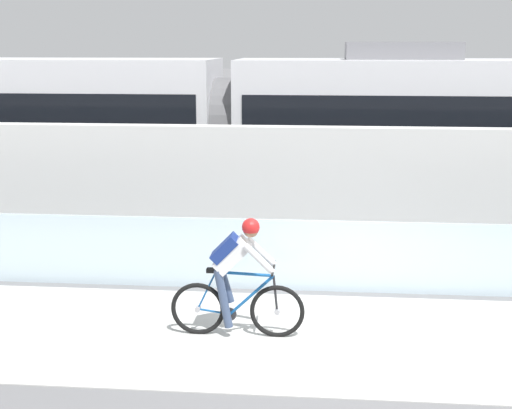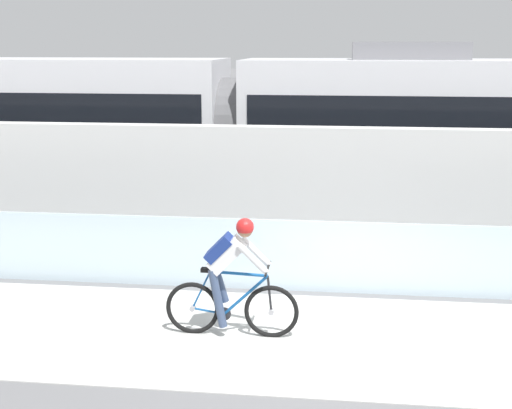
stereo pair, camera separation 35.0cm
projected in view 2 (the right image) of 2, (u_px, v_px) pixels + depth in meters
ground_plane at (330, 340)px, 9.18m from camera, size 200.00×200.00×0.00m
bike_path_deck at (330, 340)px, 9.18m from camera, size 32.00×3.20×0.01m
glass_parapet at (333, 257)px, 10.84m from camera, size 32.00×0.05×1.13m
concrete_barrier_wall at (336, 194)px, 12.44m from camera, size 32.00×0.36×2.37m
tram_rail_near at (336, 223)px, 15.11m from camera, size 32.00×0.08×0.01m
tram_rail_far at (336, 208)px, 16.50m from camera, size 32.00×0.08×0.01m
tram at (233, 130)px, 15.66m from camera, size 22.56×2.54×3.81m
cyclist_on_bike at (231, 278)px, 9.15m from camera, size 1.77×0.58×1.61m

